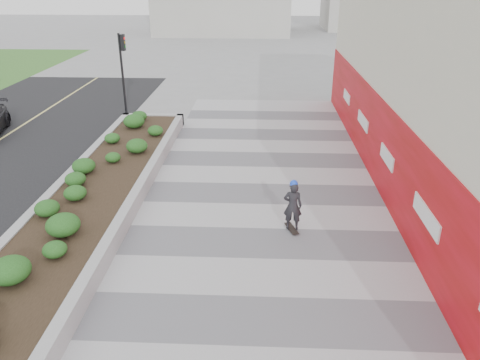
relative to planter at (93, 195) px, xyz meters
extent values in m
cube|color=#A8A8AD|center=(5.50, -4.00, -0.41)|extent=(8.00, 36.00, 0.01)
cube|color=red|center=(9.52, 2.00, 1.08)|extent=(0.12, 24.00, 3.00)
cube|color=#9E9EA0|center=(0.00, 8.85, -0.14)|extent=(3.00, 0.30, 0.55)
cube|color=#9E9EA0|center=(-1.35, 0.00, -0.14)|extent=(0.30, 18.00, 0.55)
cube|color=#9E9EA0|center=(1.35, 0.00, -0.14)|extent=(0.30, 18.00, 0.55)
cube|color=#2D2116|center=(0.00, 0.00, -0.17)|extent=(2.40, 17.40, 0.50)
cylinder|color=black|center=(-1.80, 10.50, 1.68)|extent=(0.12, 0.12, 4.20)
cube|color=black|center=(-1.62, 10.50, 3.33)|extent=(0.18, 0.28, 0.80)
cylinder|color=#595654|center=(6.00, -4.00, -0.42)|extent=(0.44, 0.44, 0.01)
cube|color=black|center=(6.31, -1.26, -0.35)|extent=(0.41, 0.75, 0.02)
imported|color=black|center=(6.31, -1.26, 0.39)|extent=(0.56, 0.39, 1.47)
sphere|color=blue|center=(6.31, -1.26, 1.09)|extent=(0.23, 0.23, 0.23)
camera|label=1|loc=(5.34, -13.30, 6.55)|focal=35.00mm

